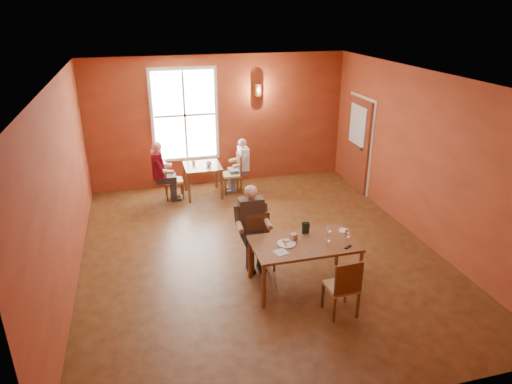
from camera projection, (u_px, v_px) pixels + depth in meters
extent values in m
cube|color=brown|center=(259.00, 251.00, 8.02)|extent=(6.00, 7.00, 0.01)
cube|color=brown|center=(220.00, 121.00, 10.57)|extent=(6.00, 0.04, 3.00)
cube|color=brown|center=(356.00, 293.00, 4.32)|extent=(6.00, 0.04, 3.00)
cube|color=brown|center=(63.00, 189.00, 6.73)|extent=(0.04, 7.00, 3.00)
cube|color=brown|center=(421.00, 156.00, 8.15)|extent=(0.04, 7.00, 3.00)
cube|color=white|center=(259.00, 78.00, 6.87)|extent=(6.00, 7.00, 0.04)
cube|color=white|center=(185.00, 115.00, 10.25)|extent=(1.36, 0.10, 1.96)
cube|color=maroon|center=(357.00, 145.00, 10.36)|extent=(0.12, 1.04, 2.10)
cylinder|color=brown|center=(258.00, 90.00, 10.42)|extent=(0.16, 0.16, 0.28)
cylinder|color=silver|center=(286.00, 243.00, 6.75)|extent=(0.32, 0.32, 0.04)
cube|color=tan|center=(294.00, 238.00, 6.83)|extent=(0.11, 0.10, 0.10)
cube|color=black|center=(306.00, 228.00, 7.04)|extent=(0.12, 0.07, 0.19)
cube|color=silver|center=(309.00, 252.00, 6.55)|extent=(0.19, 0.02, 0.00)
cube|color=silver|center=(281.00, 252.00, 6.53)|extent=(0.22, 0.22, 0.01)
cylinder|color=silver|center=(344.00, 231.00, 7.14)|extent=(0.21, 0.21, 0.01)
cube|color=black|center=(348.00, 247.00, 6.66)|extent=(0.13, 0.10, 0.02)
imported|color=silver|center=(209.00, 164.00, 10.05)|extent=(0.16, 0.16, 0.10)
imported|color=silver|center=(194.00, 162.00, 10.16)|extent=(0.11, 0.11, 0.09)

